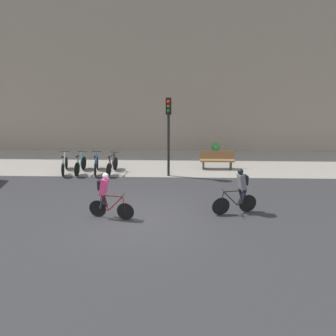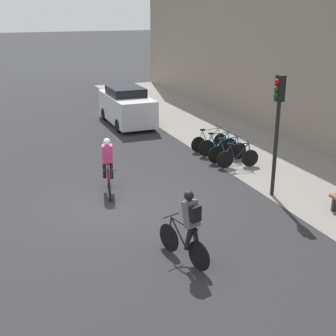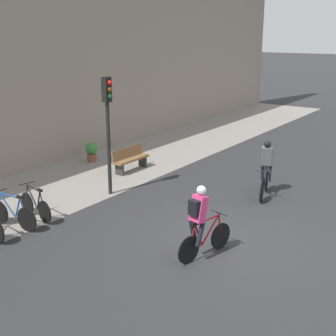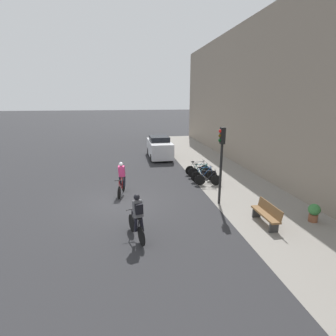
% 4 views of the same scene
% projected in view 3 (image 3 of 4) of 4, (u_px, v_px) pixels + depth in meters
% --- Properties ---
extents(ground, '(200.00, 200.00, 0.00)m').
position_uv_depth(ground, '(225.00, 241.00, 11.69)').
color(ground, '#2B2B2D').
extents(kerb_strip, '(44.00, 4.50, 0.01)m').
position_uv_depth(kerb_strip, '(43.00, 191.00, 15.39)').
color(kerb_strip, gray).
rests_on(kerb_strip, ground).
extents(cyclist_pink, '(1.71, 0.57, 1.77)m').
position_uv_depth(cyclist_pink, '(200.00, 220.00, 10.56)').
color(cyclist_pink, black).
rests_on(cyclist_pink, ground).
extents(cyclist_grey, '(1.73, 0.63, 1.79)m').
position_uv_depth(cyclist_grey, '(266.00, 166.00, 14.76)').
color(cyclist_grey, black).
rests_on(cyclist_grey, ground).
extents(parked_bike_2, '(0.46, 1.70, 0.97)m').
position_uv_depth(parked_bike_2, '(13.00, 213.00, 12.41)').
color(parked_bike_2, black).
rests_on(parked_bike_2, ground).
extents(parked_bike_3, '(0.47, 1.58, 0.96)m').
position_uv_depth(parked_bike_3, '(36.00, 205.00, 13.02)').
color(parked_bike_3, black).
rests_on(parked_bike_3, ground).
extents(traffic_light_pole, '(0.26, 0.30, 3.73)m').
position_uv_depth(traffic_light_pole, '(108.00, 115.00, 14.38)').
color(traffic_light_pole, black).
rests_on(traffic_light_pole, ground).
extents(bench, '(1.70, 0.44, 0.89)m').
position_uv_depth(bench, '(130.00, 158.00, 17.48)').
color(bench, brown).
rests_on(bench, ground).
extents(potted_plant, '(0.48, 0.48, 0.78)m').
position_uv_depth(potted_plant, '(91.00, 151.00, 18.71)').
color(potted_plant, brown).
rests_on(potted_plant, ground).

